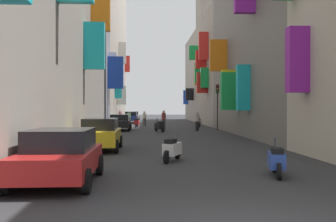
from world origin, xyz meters
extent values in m
plane|color=#2D2D30|center=(0.00, 30.00, 0.00)|extent=(140.00, 140.00, 0.00)
cube|color=#19B2BF|center=(-4.45, 15.46, 5.34)|extent=(1.10, 0.49, 2.51)
cube|color=orange|center=(-4.42, 18.27, 7.71)|extent=(1.15, 0.49, 2.07)
cube|color=gray|center=(-8.00, 28.95, 10.43)|extent=(6.00, 3.82, 20.87)
cube|color=white|center=(-4.63, 29.23, 6.00)|extent=(0.73, 0.46, 1.78)
cube|color=blue|center=(-4.32, 28.53, 5.05)|extent=(1.36, 0.45, 2.80)
cube|color=orange|center=(-4.44, 29.62, 5.03)|extent=(1.13, 0.62, 1.73)
cube|color=#B2A899|center=(-8.00, 45.43, 10.31)|extent=(6.00, 29.14, 20.62)
cube|color=white|center=(-4.46, 38.79, 3.40)|extent=(1.08, 0.44, 2.14)
cube|color=#19B2BF|center=(-4.63, 36.27, 4.47)|extent=(0.74, 0.37, 2.95)
cube|color=white|center=(-4.55, 42.18, 8.63)|extent=(0.91, 0.47, 2.58)
cube|color=red|center=(-4.61, 56.41, 8.89)|extent=(0.78, 0.50, 2.52)
cube|color=purple|center=(4.58, 10.00, 3.99)|extent=(0.84, 0.58, 2.70)
cube|color=slate|center=(8.00, 22.42, 7.77)|extent=(6.00, 20.17, 15.55)
cube|color=yellow|center=(4.34, 21.75, 3.70)|extent=(1.31, 0.49, 1.98)
cube|color=#19B2BF|center=(4.59, 19.08, 3.30)|extent=(0.82, 0.57, 2.93)
cube|color=green|center=(4.33, 21.69, 3.17)|extent=(1.34, 0.60, 2.68)
cube|color=orange|center=(4.30, 26.20, 6.30)|extent=(1.39, 0.48, 2.59)
cube|color=gray|center=(8.00, 36.85, 6.38)|extent=(6.00, 8.68, 12.77)
cube|color=red|center=(4.41, 37.14, 7.30)|extent=(1.17, 0.43, 1.99)
cube|color=green|center=(4.58, 35.65, 5.18)|extent=(0.84, 0.55, 2.14)
cube|color=green|center=(4.52, 39.86, 6.03)|extent=(0.95, 0.40, 2.32)
cube|color=red|center=(4.42, 36.29, 4.68)|extent=(1.16, 0.60, 2.21)
cube|color=red|center=(4.49, 35.80, 8.57)|extent=(1.02, 0.56, 2.99)
cube|color=gray|center=(8.00, 43.70, 8.61)|extent=(6.00, 5.03, 17.23)
cube|color=orange|center=(4.67, 42.60, 6.15)|extent=(0.66, 0.46, 2.68)
cube|color=green|center=(4.40, 43.54, 8.93)|extent=(1.21, 0.59, 1.77)
cube|color=gray|center=(8.00, 53.11, 6.28)|extent=(6.00, 13.78, 12.56)
cube|color=blue|center=(4.62, 55.71, 3.59)|extent=(0.76, 0.40, 2.19)
cube|color=black|center=(4.45, 48.75, 3.83)|extent=(1.10, 0.56, 1.70)
cube|color=black|center=(-3.95, 28.51, 0.60)|extent=(1.76, 4.23, 0.59)
cube|color=black|center=(-3.95, 28.72, 1.14)|extent=(1.54, 2.37, 0.51)
cylinder|color=black|center=(-3.07, 27.11, 0.30)|extent=(0.18, 0.60, 0.60)
cylinder|color=black|center=(-4.83, 27.11, 0.30)|extent=(0.18, 0.60, 0.60)
cylinder|color=black|center=(-3.07, 29.90, 0.30)|extent=(0.18, 0.60, 0.60)
cylinder|color=black|center=(-4.83, 29.90, 0.30)|extent=(0.18, 0.60, 0.60)
cube|color=navy|center=(-3.64, 45.53, 0.60)|extent=(1.66, 3.95, 0.60)
cube|color=black|center=(-3.64, 45.72, 1.17)|extent=(1.46, 2.21, 0.54)
cylinder|color=black|center=(-2.81, 44.22, 0.30)|extent=(0.18, 0.60, 0.60)
cylinder|color=black|center=(-4.47, 44.22, 0.30)|extent=(0.18, 0.60, 0.60)
cylinder|color=black|center=(-2.81, 46.83, 0.30)|extent=(0.18, 0.60, 0.60)
cylinder|color=black|center=(-4.47, 46.83, 0.30)|extent=(0.18, 0.60, 0.60)
cube|color=gold|center=(-3.84, 12.77, 0.63)|extent=(1.72, 3.94, 0.66)
cube|color=black|center=(-3.84, 12.96, 1.23)|extent=(1.52, 2.21, 0.54)
cylinder|color=black|center=(-2.97, 11.47, 0.30)|extent=(0.18, 0.60, 0.60)
cylinder|color=black|center=(-4.70, 11.47, 0.30)|extent=(0.18, 0.60, 0.60)
cylinder|color=black|center=(-2.97, 14.06, 0.30)|extent=(0.18, 0.60, 0.60)
cylinder|color=black|center=(-4.70, 14.06, 0.30)|extent=(0.18, 0.60, 0.60)
cube|color=#B7B7BC|center=(-3.60, 53.68, 0.60)|extent=(1.71, 4.04, 0.59)
cube|color=black|center=(-3.60, 53.88, 1.13)|extent=(1.50, 2.26, 0.48)
cylinder|color=black|center=(-2.74, 52.35, 0.30)|extent=(0.18, 0.60, 0.60)
cylinder|color=black|center=(-4.45, 52.35, 0.30)|extent=(0.18, 0.60, 0.60)
cylinder|color=black|center=(-2.74, 55.01, 0.30)|extent=(0.18, 0.60, 0.60)
cylinder|color=black|center=(-4.45, 55.01, 0.30)|extent=(0.18, 0.60, 0.60)
cube|color=#B21E1E|center=(-3.98, 4.71, 0.59)|extent=(1.81, 3.93, 0.58)
cube|color=black|center=(-3.98, 4.90, 1.16)|extent=(1.60, 2.20, 0.56)
cylinder|color=black|center=(-3.07, 3.41, 0.30)|extent=(0.18, 0.60, 0.60)
cylinder|color=black|center=(-4.88, 3.41, 0.30)|extent=(0.18, 0.60, 0.60)
cylinder|color=black|center=(-3.07, 6.00, 0.30)|extent=(0.18, 0.60, 0.60)
cylinder|color=black|center=(-4.88, 6.00, 0.30)|extent=(0.18, 0.60, 0.60)
cube|color=#2D4CAD|center=(2.18, 5.51, 0.46)|extent=(0.67, 1.14, 0.45)
cube|color=black|center=(2.14, 5.32, 0.77)|extent=(0.44, 0.62, 0.16)
cylinder|color=#4C4C51|center=(2.30, 6.03, 0.79)|extent=(0.12, 0.28, 0.68)
cylinder|color=black|center=(2.33, 6.16, 0.24)|extent=(0.20, 0.49, 0.48)
cylinder|color=black|center=(2.03, 4.86, 0.24)|extent=(0.20, 0.49, 0.48)
cube|color=black|center=(-0.57, 26.33, 0.46)|extent=(0.81, 1.21, 0.45)
cube|color=black|center=(-0.49, 26.14, 0.77)|extent=(0.50, 0.64, 0.16)
cylinder|color=#4C4C51|center=(-0.77, 26.86, 0.79)|extent=(0.15, 0.28, 0.68)
cylinder|color=black|center=(-0.81, 26.99, 0.24)|extent=(0.26, 0.48, 0.48)
cylinder|color=black|center=(-0.32, 25.67, 0.24)|extent=(0.26, 0.48, 0.48)
cube|color=silver|center=(-0.69, 8.83, 0.46)|extent=(0.82, 1.20, 0.45)
cube|color=black|center=(-0.76, 8.64, 0.77)|extent=(0.50, 0.64, 0.16)
cylinder|color=#4C4C51|center=(-0.48, 9.35, 0.79)|extent=(0.16, 0.28, 0.68)
cylinder|color=black|center=(-0.43, 9.48, 0.24)|extent=(0.27, 0.48, 0.48)
cylinder|color=black|center=(-0.94, 8.18, 0.24)|extent=(0.27, 0.48, 0.48)
cube|color=red|center=(-2.60, 33.76, 0.46)|extent=(0.54, 1.25, 0.45)
cube|color=black|center=(-2.62, 33.54, 0.77)|extent=(0.36, 0.58, 0.16)
cylinder|color=#4C4C51|center=(-2.55, 34.37, 0.79)|extent=(0.08, 0.28, 0.68)
cylinder|color=black|center=(-2.54, 34.52, 0.24)|extent=(0.14, 0.49, 0.48)
cylinder|color=black|center=(-2.66, 33.01, 0.24)|extent=(0.14, 0.49, 0.48)
cube|color=#ADADB2|center=(3.71, 33.70, 0.46)|extent=(0.46, 1.13, 0.45)
cube|color=black|center=(3.71, 33.91, 0.77)|extent=(0.33, 0.57, 0.16)
cylinder|color=#4C4C51|center=(3.70, 33.14, 0.79)|extent=(0.06, 0.27, 0.68)
cylinder|color=black|center=(3.70, 33.00, 0.24)|extent=(0.11, 0.48, 0.48)
cylinder|color=black|center=(3.72, 34.40, 0.24)|extent=(0.11, 0.48, 0.48)
cylinder|color=#3A3A3A|center=(-1.83, 36.77, 0.40)|extent=(0.41, 0.41, 0.80)
cylinder|color=#B2AD9E|center=(-1.83, 36.77, 1.12)|extent=(0.48, 0.48, 0.64)
sphere|color=tan|center=(-1.83, 36.77, 1.55)|extent=(0.22, 0.22, 0.22)
cylinder|color=#3E3E3E|center=(-0.06, 29.63, 0.42)|extent=(0.40, 0.40, 0.85)
cylinder|color=maroon|center=(-0.06, 29.63, 1.18)|extent=(0.47, 0.47, 0.67)
sphere|color=tan|center=(-0.06, 29.63, 1.63)|extent=(0.23, 0.23, 0.23)
cylinder|color=black|center=(-3.56, 38.05, 0.39)|extent=(0.40, 0.40, 0.79)
cylinder|color=#4C724C|center=(-3.56, 38.05, 1.10)|extent=(0.48, 0.48, 0.62)
sphere|color=tan|center=(-3.56, 38.05, 1.52)|extent=(0.21, 0.21, 0.21)
cylinder|color=black|center=(2.67, 27.19, 0.41)|extent=(0.40, 0.40, 0.82)
cylinder|color=#B2AD9E|center=(2.67, 27.19, 1.15)|extent=(0.48, 0.48, 0.65)
sphere|color=tan|center=(2.67, 27.19, 1.59)|extent=(0.22, 0.22, 0.22)
cylinder|color=#3D3D3D|center=(-4.14, 31.86, 0.43)|extent=(0.45, 0.45, 0.87)
cylinder|color=pink|center=(-4.14, 31.86, 1.21)|extent=(0.54, 0.54, 0.69)
sphere|color=tan|center=(-4.14, 31.86, 1.67)|extent=(0.24, 0.24, 0.24)
cylinder|color=#2D2D2D|center=(4.58, 28.07, 1.63)|extent=(0.12, 0.12, 3.26)
cube|color=black|center=(4.58, 28.07, 3.64)|extent=(0.26, 0.26, 0.75)
sphere|color=red|center=(4.58, 27.93, 3.89)|extent=(0.14, 0.14, 0.14)
sphere|color=orange|center=(4.58, 27.93, 3.64)|extent=(0.14, 0.14, 0.14)
sphere|color=green|center=(4.58, 27.93, 3.39)|extent=(0.14, 0.14, 0.14)
camera|label=1|loc=(-1.68, -5.84, 2.04)|focal=41.83mm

